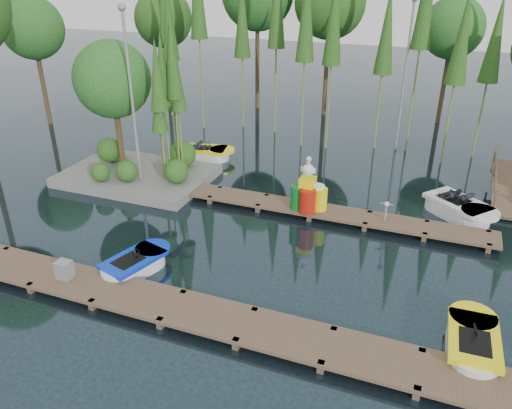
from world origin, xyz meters
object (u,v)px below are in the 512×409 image
(boat_yellow_far, at_px, (206,153))
(yellow_barrel, at_px, (320,199))
(island, at_px, (128,106))
(boat_blue, at_px, (135,265))
(drum_cluster, at_px, (307,194))
(utility_cabinet, at_px, (64,270))

(boat_yellow_far, relative_size, yellow_barrel, 3.34)
(island, relative_size, boat_blue, 2.55)
(boat_yellow_far, bearing_deg, drum_cluster, -23.92)
(yellow_barrel, distance_m, drum_cluster, 0.49)
(boat_blue, distance_m, utility_cabinet, 2.04)
(boat_yellow_far, xyz_separation_m, yellow_barrel, (6.62, -3.89, 0.44))
(yellow_barrel, bearing_deg, boat_blue, -127.59)
(boat_blue, distance_m, yellow_barrel, 7.11)
(island, xyz_separation_m, boat_blue, (4.22, -6.41, -2.95))
(boat_blue, xyz_separation_m, drum_cluster, (3.89, 5.46, 0.67))
(island, bearing_deg, boat_blue, -56.65)
(boat_blue, relative_size, boat_yellow_far, 0.94)
(boat_blue, bearing_deg, drum_cluster, 70.59)
(boat_yellow_far, distance_m, yellow_barrel, 7.69)
(boat_blue, bearing_deg, yellow_barrel, 68.48)
(utility_cabinet, bearing_deg, island, 109.49)
(utility_cabinet, xyz_separation_m, drum_cluster, (5.35, 6.84, 0.34))
(utility_cabinet, xyz_separation_m, yellow_barrel, (5.79, 7.00, 0.15))
(boat_blue, height_order, boat_yellow_far, boat_yellow_far)
(drum_cluster, bearing_deg, yellow_barrel, 19.80)
(boat_blue, xyz_separation_m, utility_cabinet, (-1.46, -1.38, 0.33))
(boat_blue, height_order, drum_cluster, drum_cluster)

